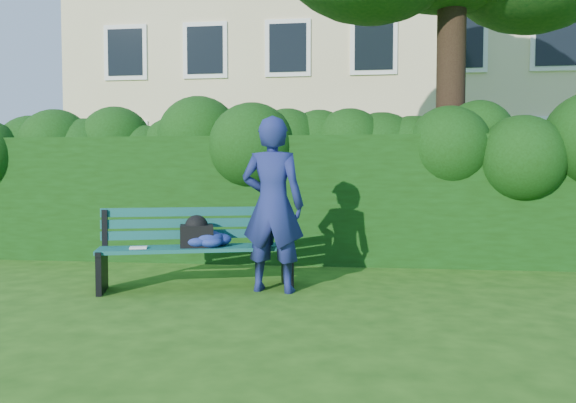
# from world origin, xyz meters

# --- Properties ---
(ground) EXTENTS (80.00, 80.00, 0.00)m
(ground) POSITION_xyz_m (0.00, 0.00, 0.00)
(ground) COLOR #244F12
(ground) RESTS_ON ground
(apartment_building) EXTENTS (16.00, 8.08, 12.00)m
(apartment_building) POSITION_xyz_m (-0.00, 13.99, 6.00)
(apartment_building) COLOR beige
(apartment_building) RESTS_ON ground
(hedge) EXTENTS (10.00, 1.00, 1.80)m
(hedge) POSITION_xyz_m (0.00, 2.20, 0.90)
(hedge) COLOR #12330B
(hedge) RESTS_ON ground
(park_bench) EXTENTS (2.19, 1.16, 0.89)m
(park_bench) POSITION_xyz_m (-0.94, 0.12, 0.50)
(park_bench) COLOR #0E4746
(park_bench) RESTS_ON ground
(man_reading) EXTENTS (0.74, 0.53, 1.89)m
(man_reading) POSITION_xyz_m (-0.10, 0.03, 0.94)
(man_reading) COLOR navy
(man_reading) RESTS_ON ground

